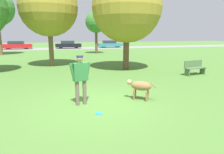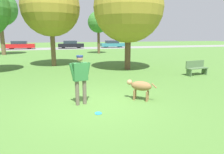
{
  "view_description": "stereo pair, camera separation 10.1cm",
  "coord_description": "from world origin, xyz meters",
  "px_view_note": "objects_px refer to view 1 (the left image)",
  "views": [
    {
      "loc": [
        -1.29,
        -6.33,
        2.31
      ],
      "look_at": [
        0.6,
        0.06,
        0.9
      ],
      "focal_mm": 32.0,
      "sensor_mm": 36.0,
      "label": 1
    },
    {
      "loc": [
        -1.2,
        -6.35,
        2.31
      ],
      "look_at": [
        0.6,
        0.06,
        0.9
      ],
      "focal_mm": 32.0,
      "sensor_mm": 36.0,
      "label": 2
    }
  ],
  "objects_px": {
    "frisbee": "(99,113)",
    "parked_car_teal": "(110,44)",
    "dog": "(140,86)",
    "tree_far_right": "(96,22)",
    "tree_near_right": "(127,8)",
    "parked_car_black": "(68,45)",
    "person": "(80,76)",
    "tree_mid_center": "(49,7)",
    "park_bench": "(194,67)",
    "parked_car_red": "(17,45)"
  },
  "relations": [
    {
      "from": "dog",
      "to": "tree_far_right",
      "type": "height_order",
      "value": "tree_far_right"
    },
    {
      "from": "tree_near_right",
      "to": "park_bench",
      "type": "distance_m",
      "value": 5.64
    },
    {
      "from": "park_bench",
      "to": "tree_mid_center",
      "type": "bearing_deg",
      "value": 134.04
    },
    {
      "from": "tree_mid_center",
      "to": "parked_car_black",
      "type": "xyz_separation_m",
      "value": [
        2.76,
        20.24,
        -3.6
      ]
    },
    {
      "from": "dog",
      "to": "frisbee",
      "type": "height_order",
      "value": "dog"
    },
    {
      "from": "dog",
      "to": "parked_car_red",
      "type": "relative_size",
      "value": 0.2
    },
    {
      "from": "frisbee",
      "to": "parked_car_black",
      "type": "bearing_deg",
      "value": 87.26
    },
    {
      "from": "frisbee",
      "to": "parked_car_teal",
      "type": "distance_m",
      "value": 32.3
    },
    {
      "from": "tree_near_right",
      "to": "parked_car_black",
      "type": "xyz_separation_m",
      "value": [
        -2.09,
        23.22,
        -3.37
      ]
    },
    {
      "from": "frisbee",
      "to": "tree_near_right",
      "type": "relative_size",
      "value": 0.03
    },
    {
      "from": "tree_near_right",
      "to": "park_bench",
      "type": "height_order",
      "value": "tree_near_right"
    },
    {
      "from": "dog",
      "to": "parked_car_black",
      "type": "distance_m",
      "value": 29.56
    },
    {
      "from": "person",
      "to": "frisbee",
      "type": "height_order",
      "value": "person"
    },
    {
      "from": "tree_mid_center",
      "to": "tree_far_right",
      "type": "xyz_separation_m",
      "value": [
        5.44,
        9.28,
        -0.42
      ]
    },
    {
      "from": "dog",
      "to": "tree_mid_center",
      "type": "xyz_separation_m",
      "value": [
        -3.02,
        9.32,
        3.76
      ]
    },
    {
      "from": "person",
      "to": "tree_far_right",
      "type": "height_order",
      "value": "tree_far_right"
    },
    {
      "from": "person",
      "to": "frisbee",
      "type": "relative_size",
      "value": 7.84
    },
    {
      "from": "dog",
      "to": "tree_mid_center",
      "type": "height_order",
      "value": "tree_mid_center"
    },
    {
      "from": "frisbee",
      "to": "parked_car_teal",
      "type": "relative_size",
      "value": 0.05
    },
    {
      "from": "frisbee",
      "to": "tree_near_right",
      "type": "bearing_deg",
      "value": 63.77
    },
    {
      "from": "person",
      "to": "tree_far_right",
      "type": "xyz_separation_m",
      "value": [
        4.52,
        18.49,
        2.85
      ]
    },
    {
      "from": "parked_car_teal",
      "to": "dog",
      "type": "bearing_deg",
      "value": -103.64
    },
    {
      "from": "dog",
      "to": "tree_near_right",
      "type": "xyz_separation_m",
      "value": [
        1.83,
        6.33,
        3.53
      ]
    },
    {
      "from": "tree_near_right",
      "to": "parked_car_teal",
      "type": "height_order",
      "value": "tree_near_right"
    },
    {
      "from": "frisbee",
      "to": "tree_mid_center",
      "type": "height_order",
      "value": "tree_mid_center"
    },
    {
      "from": "person",
      "to": "frisbee",
      "type": "distance_m",
      "value": 1.43
    },
    {
      "from": "dog",
      "to": "tree_mid_center",
      "type": "bearing_deg",
      "value": -33.24
    },
    {
      "from": "tree_near_right",
      "to": "dog",
      "type": "bearing_deg",
      "value": -106.11
    },
    {
      "from": "tree_near_right",
      "to": "park_bench",
      "type": "xyz_separation_m",
      "value": [
        3.18,
        -2.97,
        -3.59
      ]
    },
    {
      "from": "parked_car_black",
      "to": "tree_far_right",
      "type": "bearing_deg",
      "value": -74.49
    },
    {
      "from": "frisbee",
      "to": "parked_car_red",
      "type": "distance_m",
      "value": 31.65
    },
    {
      "from": "tree_far_right",
      "to": "parked_car_red",
      "type": "distance_m",
      "value": 16.15
    },
    {
      "from": "dog",
      "to": "tree_far_right",
      "type": "distance_m",
      "value": 19.05
    },
    {
      "from": "dog",
      "to": "parked_car_teal",
      "type": "relative_size",
      "value": 0.21
    },
    {
      "from": "person",
      "to": "tree_mid_center",
      "type": "relative_size",
      "value": 0.26
    },
    {
      "from": "tree_near_right",
      "to": "person",
      "type": "bearing_deg",
      "value": -122.24
    },
    {
      "from": "person",
      "to": "park_bench",
      "type": "distance_m",
      "value": 7.84
    },
    {
      "from": "person",
      "to": "parked_car_teal",
      "type": "relative_size",
      "value": 0.37
    },
    {
      "from": "frisbee",
      "to": "park_bench",
      "type": "xyz_separation_m",
      "value": [
        6.72,
        4.22,
        0.44
      ]
    },
    {
      "from": "tree_near_right",
      "to": "tree_far_right",
      "type": "height_order",
      "value": "tree_near_right"
    },
    {
      "from": "dog",
      "to": "park_bench",
      "type": "distance_m",
      "value": 6.04
    },
    {
      "from": "tree_mid_center",
      "to": "parked_car_red",
      "type": "distance_m",
      "value": 21.75
    },
    {
      "from": "frisbee",
      "to": "tree_far_right",
      "type": "distance_m",
      "value": 20.25
    },
    {
      "from": "frisbee",
      "to": "parked_car_teal",
      "type": "bearing_deg",
      "value": 73.44
    },
    {
      "from": "dog",
      "to": "tree_far_right",
      "type": "xyz_separation_m",
      "value": [
        2.42,
        18.6,
        3.33
      ]
    },
    {
      "from": "tree_near_right",
      "to": "parked_car_teal",
      "type": "bearing_deg",
      "value": 76.6
    },
    {
      "from": "frisbee",
      "to": "tree_far_right",
      "type": "height_order",
      "value": "tree_far_right"
    },
    {
      "from": "tree_mid_center",
      "to": "parked_car_black",
      "type": "relative_size",
      "value": 1.44
    },
    {
      "from": "tree_mid_center",
      "to": "tree_near_right",
      "type": "bearing_deg",
      "value": -31.65
    },
    {
      "from": "tree_near_right",
      "to": "parked_car_red",
      "type": "relative_size",
      "value": 1.39
    }
  ]
}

